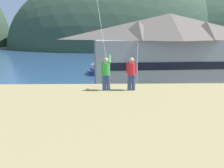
# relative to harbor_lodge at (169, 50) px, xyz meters

# --- Properties ---
(ground_plane) EXTENTS (600.00, 600.00, 0.00)m
(ground_plane) POSITION_rel_harbor_lodge_xyz_m (-7.91, -21.45, -6.18)
(ground_plane) COLOR #66604C
(parking_lot_pad) EXTENTS (40.00, 20.00, 0.10)m
(parking_lot_pad) POSITION_rel_harbor_lodge_xyz_m (-7.91, -16.45, -6.13)
(parking_lot_pad) COLOR gray
(parking_lot_pad) RESTS_ON ground
(bay_water) EXTENTS (360.00, 84.00, 0.03)m
(bay_water) POSITION_rel_harbor_lodge_xyz_m (-7.91, 38.55, -6.16)
(bay_water) COLOR navy
(bay_water) RESTS_ON ground
(far_hill_east_peak) EXTENTS (104.07, 68.08, 70.32)m
(far_hill_east_peak) POSITION_rel_harbor_lodge_xyz_m (-3.62, 91.90, -6.18)
(far_hill_east_peak) COLOR #334733
(far_hill_east_peak) RESTS_ON ground
(far_hill_center_saddle) EXTENTS (96.50, 57.56, 62.76)m
(far_hill_center_saddle) POSITION_rel_harbor_lodge_xyz_m (3.54, 97.99, -6.18)
(far_hill_center_saddle) COLOR #42513D
(far_hill_center_saddle) RESTS_ON ground
(harbor_lodge) EXTENTS (24.54, 10.88, 11.66)m
(harbor_lodge) POSITION_rel_harbor_lodge_xyz_m (0.00, 0.00, 0.00)
(harbor_lodge) COLOR #999E99
(harbor_lodge) RESTS_ON ground
(wharf_dock) EXTENTS (3.20, 14.48, 0.70)m
(wharf_dock) POSITION_rel_harbor_lodge_xyz_m (-8.68, 12.53, -5.83)
(wharf_dock) COLOR #70604C
(wharf_dock) RESTS_ON ground
(moored_boat_wharfside) EXTENTS (2.41, 6.02, 2.16)m
(moored_boat_wharfside) POSITION_rel_harbor_lodge_xyz_m (-11.93, 15.21, -5.46)
(moored_boat_wharfside) COLOR navy
(moored_boat_wharfside) RESTS_ON ground
(moored_boat_outer_mooring) EXTENTS (2.46, 7.43, 2.16)m
(moored_boat_outer_mooring) POSITION_rel_harbor_lodge_xyz_m (-5.15, 12.89, -5.46)
(moored_boat_outer_mooring) COLOR navy
(moored_boat_outer_mooring) RESTS_ON ground
(moored_boat_inner_slip) EXTENTS (1.99, 5.88, 2.16)m
(moored_boat_inner_slip) POSITION_rel_harbor_lodge_xyz_m (-11.93, 14.60, -5.46)
(moored_boat_inner_slip) COLOR navy
(moored_boat_inner_slip) RESTS_ON ground
(parked_car_back_row_right) EXTENTS (4.36, 2.37, 1.82)m
(parked_car_back_row_right) POSITION_rel_harbor_lodge_xyz_m (1.10, -16.03, -5.11)
(parked_car_back_row_right) COLOR red
(parked_car_back_row_right) RESTS_ON parking_lot_pad
(parked_car_mid_row_center) EXTENTS (4.32, 2.30, 1.82)m
(parked_car_mid_row_center) POSITION_rel_harbor_lodge_xyz_m (-14.27, -15.46, -5.11)
(parked_car_mid_row_center) COLOR navy
(parked_car_mid_row_center) RESTS_ON parking_lot_pad
(parked_car_lone_by_shed) EXTENTS (4.27, 2.19, 1.82)m
(parked_car_lone_by_shed) POSITION_rel_harbor_lodge_xyz_m (-8.54, -13.89, -5.11)
(parked_car_lone_by_shed) COLOR slate
(parked_car_lone_by_shed) RESTS_ON parking_lot_pad
(parked_car_front_row_silver) EXTENTS (4.35, 2.36, 1.82)m
(parked_car_front_row_silver) POSITION_rel_harbor_lodge_xyz_m (-1.35, -20.84, -5.11)
(parked_car_front_row_silver) COLOR navy
(parked_car_front_row_silver) RESTS_ON parking_lot_pad
(parked_car_front_row_end) EXTENTS (4.29, 2.24, 1.82)m
(parked_car_front_row_end) POSITION_rel_harbor_lodge_xyz_m (-12.09, -21.94, -5.11)
(parked_car_front_row_end) COLOR black
(parked_car_front_row_end) RESTS_ON parking_lot_pad
(parked_car_front_row_red) EXTENTS (4.28, 2.22, 1.82)m
(parked_car_front_row_red) POSITION_rel_harbor_lodge_xyz_m (-6.36, -20.16, -5.11)
(parked_car_front_row_red) COLOR #9EA3A8
(parked_car_front_row_red) RESTS_ON parking_lot_pad
(parked_car_mid_row_near) EXTENTS (4.34, 2.33, 1.82)m
(parked_car_mid_row_near) POSITION_rel_harbor_lodge_xyz_m (-3.26, -14.48, -5.11)
(parked_car_mid_row_near) COLOR navy
(parked_car_mid_row_near) RESTS_ON parking_lot_pad
(parking_light_pole) EXTENTS (0.24, 0.78, 7.75)m
(parking_light_pole) POSITION_rel_harbor_lodge_xyz_m (-6.12, -10.90, -1.66)
(parking_light_pole) COLOR #ADADB2
(parking_light_pole) RESTS_ON parking_lot_pad
(person_kite_flyer) EXTENTS (0.52, 0.66, 1.86)m
(person_kite_flyer) POSITION_rel_harbor_lodge_xyz_m (-9.69, -27.85, 1.21)
(person_kite_flyer) COLOR #384770
(person_kite_flyer) RESTS_ON grassy_hill_foreground
(person_companion) EXTENTS (0.55, 0.40, 1.74)m
(person_companion) POSITION_rel_harbor_lodge_xyz_m (-8.35, -27.85, 1.20)
(person_companion) COLOR #384770
(person_companion) RESTS_ON grassy_hill_foreground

